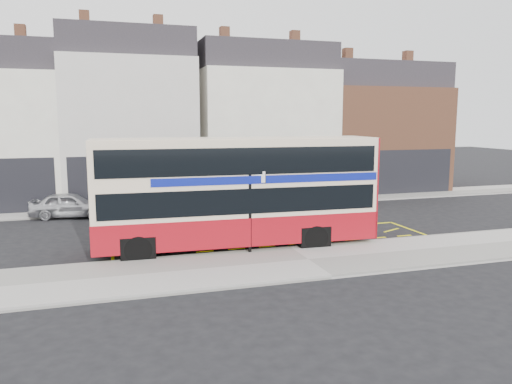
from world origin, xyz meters
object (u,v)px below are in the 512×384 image
object	(u,v)px
street_tree_right	(277,148)
car_grey	(211,200)
bus_stop_post	(252,203)
car_white	(338,193)
double_decker_bus	(238,191)
car_silver	(70,205)

from	to	relation	value
street_tree_right	car_grey	bearing A→B (deg)	-151.01
car_grey	street_tree_right	distance (m)	6.27
bus_stop_post	car_grey	xyz separation A→B (m)	(0.43, 9.58, -1.42)
car_white	street_tree_right	size ratio (longest dim) A/B	1.01
double_decker_bus	car_silver	bearing A→B (deg)	130.78
double_decker_bus	car_white	world-z (taller)	double_decker_bus
car_silver	street_tree_right	distance (m)	13.14
car_grey	double_decker_bus	bearing A→B (deg)	168.34
bus_stop_post	car_grey	size ratio (longest dim) A/B	0.79
car_grey	car_white	size ratio (longest dim) A/B	0.83
car_silver	car_grey	bearing A→B (deg)	-85.44
car_silver	car_white	world-z (taller)	car_white
car_silver	car_white	size ratio (longest dim) A/B	0.81
bus_stop_post	car_silver	distance (m)	12.60
car_grey	street_tree_right	bearing A→B (deg)	-68.20
car_grey	car_silver	bearing A→B (deg)	78.42
bus_stop_post	street_tree_right	xyz separation A→B (m)	(5.38, 12.32, 1.31)
street_tree_right	car_white	bearing A→B (deg)	-42.26
car_white	car_silver	bearing A→B (deg)	82.15
double_decker_bus	street_tree_right	bearing A→B (deg)	65.43
car_grey	street_tree_right	world-z (taller)	street_tree_right
double_decker_bus	car_grey	world-z (taller)	double_decker_bus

